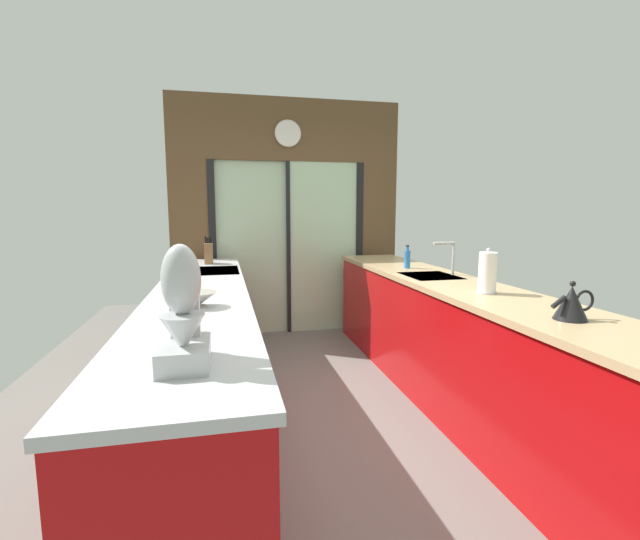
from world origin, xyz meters
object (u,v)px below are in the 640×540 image
knife_block (209,253)px  stand_mixer (183,319)px  mixing_bowl (198,299)px  kettle (572,303)px  soap_bottle (407,259)px  oven_range (207,322)px  paper_towel_roll (487,273)px

knife_block → stand_mixer: stand_mixer is taller
mixing_bowl → kettle: kettle is taller
knife_block → soap_bottle: bearing=-22.9°
soap_bottle → oven_range: bearing=172.5°
mixing_bowl → paper_towel_roll: paper_towel_roll is taller
stand_mixer → kettle: (1.78, 0.25, -0.08)m
oven_range → stand_mixer: stand_mixer is taller
mixing_bowl → paper_towel_roll: 1.78m
kettle → paper_towel_roll: size_ratio=0.82×
kettle → knife_block: bearing=123.5°
stand_mixer → kettle: stand_mixer is taller
oven_range → knife_block: 0.77m
soap_bottle → paper_towel_roll: (0.00, -1.24, 0.04)m
oven_range → knife_block: bearing=88.0°
paper_towel_roll → oven_range: bearing=140.6°
oven_range → stand_mixer: size_ratio=2.19×
kettle → mixing_bowl: bearing=158.9°
oven_range → mixing_bowl: mixing_bowl is taller
paper_towel_roll → stand_mixer: bearing=-152.2°
oven_range → knife_block: knife_block is taller
kettle → soap_bottle: soap_bottle is taller
kettle → soap_bottle: size_ratio=1.13×
knife_block → stand_mixer: 2.93m
soap_bottle → mixing_bowl: bearing=-144.9°
oven_range → mixing_bowl: size_ratio=4.54×
mixing_bowl → stand_mixer: stand_mixer is taller
paper_towel_roll → knife_block: bearing=131.8°
stand_mixer → soap_bottle: stand_mixer is taller
oven_range → paper_towel_roll: paper_towel_roll is taller
paper_towel_roll → soap_bottle: bearing=90.0°
oven_range → knife_block: (0.02, 0.52, 0.57)m
knife_block → stand_mixer: bearing=-90.0°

